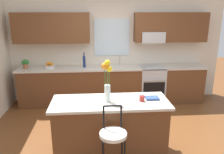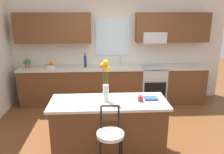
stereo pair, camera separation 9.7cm
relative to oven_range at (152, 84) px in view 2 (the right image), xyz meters
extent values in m
plane|color=brown|center=(-0.97, -1.68, -0.46)|extent=(14.00, 14.00, 0.00)
cube|color=beige|center=(-0.97, 0.38, 0.89)|extent=(5.60, 0.12, 2.70)
cube|color=brown|center=(-2.39, 0.15, 1.39)|extent=(1.76, 0.34, 0.70)
cube|color=brown|center=(0.45, 0.15, 1.39)|extent=(1.76, 0.34, 0.70)
cube|color=silver|center=(-0.97, 0.31, 1.14)|extent=(0.88, 0.03, 0.90)
cube|color=#B7BABC|center=(0.00, 0.12, 1.16)|extent=(0.56, 0.36, 0.26)
cube|color=brown|center=(-0.97, 0.02, -0.02)|extent=(4.50, 0.60, 0.88)
cube|color=beige|center=(-0.97, 0.02, 0.44)|extent=(4.56, 0.64, 0.04)
cube|color=#B7BABC|center=(-0.78, 0.02, 0.39)|extent=(0.54, 0.38, 0.11)
cylinder|color=#B7BABC|center=(-0.78, 0.18, 0.57)|extent=(0.02, 0.02, 0.22)
cylinder|color=#B7BABC|center=(-0.78, 0.12, 0.68)|extent=(0.02, 0.12, 0.02)
cube|color=#B7BABC|center=(0.00, 0.00, 0.00)|extent=(0.60, 0.60, 0.92)
cube|color=black|center=(0.00, -0.29, -0.06)|extent=(0.52, 0.02, 0.40)
cylinder|color=#B7BABC|center=(0.00, -0.33, 0.20)|extent=(0.50, 0.02, 0.02)
cube|color=brown|center=(-1.18, -2.14, -0.02)|extent=(1.70, 0.61, 0.88)
cube|color=beige|center=(-1.18, -2.14, 0.44)|extent=(1.78, 0.69, 0.04)
cylinder|color=black|center=(-1.32, -2.57, -0.13)|extent=(0.02, 0.02, 0.66)
cylinder|color=black|center=(-1.05, -2.57, -0.13)|extent=(0.02, 0.02, 0.66)
cylinder|color=silver|center=(-1.18, -2.70, 0.23)|extent=(0.36, 0.36, 0.05)
cylinder|color=black|center=(-1.30, -2.57, 0.41)|extent=(0.02, 0.02, 0.32)
cylinder|color=black|center=(-1.07, -2.57, 0.41)|extent=(0.02, 0.02, 0.32)
cylinder|color=black|center=(-1.18, -2.57, 0.57)|extent=(0.23, 0.02, 0.02)
cylinder|color=silver|center=(-1.23, -2.14, 0.59)|extent=(0.09, 0.09, 0.26)
cylinder|color=#3D722D|center=(-1.20, -2.15, 0.75)|extent=(0.01, 0.01, 0.43)
sphere|color=yellow|center=(-1.20, -2.15, 0.97)|extent=(0.08, 0.08, 0.08)
cylinder|color=#3D722D|center=(-1.22, -2.12, 0.77)|extent=(0.01, 0.01, 0.46)
sphere|color=red|center=(-1.22, -2.12, 1.00)|extent=(0.08, 0.08, 0.08)
cylinder|color=#3D722D|center=(-1.26, -2.14, 0.77)|extent=(0.01, 0.01, 0.47)
sphere|color=orange|center=(-1.26, -2.14, 1.01)|extent=(0.10, 0.10, 0.10)
cylinder|color=#3D722D|center=(-1.22, -2.16, 0.80)|extent=(0.01, 0.01, 0.53)
sphere|color=yellow|center=(-1.22, -2.16, 1.06)|extent=(0.08, 0.08, 0.08)
cylinder|color=#A52D28|center=(-0.71, -2.18, 0.51)|extent=(0.08, 0.08, 0.09)
cube|color=navy|center=(-0.53, -2.10, 0.48)|extent=(0.20, 0.15, 0.03)
cylinder|color=silver|center=(-2.48, 0.02, 0.49)|extent=(0.24, 0.24, 0.06)
sphere|color=orange|center=(-2.43, 0.02, 0.56)|extent=(0.07, 0.07, 0.07)
sphere|color=orange|center=(-2.48, 0.08, 0.56)|extent=(0.08, 0.08, 0.08)
sphere|color=orange|center=(-2.54, 0.02, 0.56)|extent=(0.07, 0.07, 0.07)
sphere|color=orange|center=(-2.48, 0.02, 0.59)|extent=(0.07, 0.07, 0.07)
cylinder|color=navy|center=(-1.66, 0.02, 0.60)|extent=(0.06, 0.06, 0.28)
cylinder|color=navy|center=(-1.66, 0.02, 0.77)|extent=(0.03, 0.03, 0.07)
cylinder|color=black|center=(-1.66, 0.02, 0.81)|extent=(0.03, 0.03, 0.02)
cylinder|color=#9E5B3D|center=(-3.04, 0.02, 0.52)|extent=(0.11, 0.11, 0.11)
sphere|color=#2D7A33|center=(-3.04, 0.02, 0.63)|extent=(0.10, 0.10, 0.10)
sphere|color=#2D7A33|center=(-3.08, 0.03, 0.60)|extent=(0.11, 0.11, 0.11)
sphere|color=#2D7A33|center=(-3.00, 0.01, 0.61)|extent=(0.11, 0.11, 0.11)
camera|label=1|loc=(-1.40, -5.30, 1.77)|focal=36.09mm
camera|label=2|loc=(-1.30, -5.30, 1.77)|focal=36.09mm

